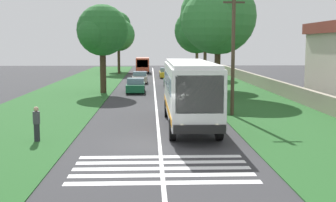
{
  "coord_description": "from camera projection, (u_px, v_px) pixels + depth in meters",
  "views": [
    {
      "loc": [
        -21.08,
        0.41,
        4.7
      ],
      "look_at": [
        3.6,
        -0.54,
        1.6
      ],
      "focal_mm": 48.31,
      "sensor_mm": 36.0,
      "label": 1
    }
  ],
  "objects": [
    {
      "name": "ground",
      "position": [
        160.0,
        144.0,
        21.5
      ],
      "size": [
        160.0,
        160.0,
        0.0
      ],
      "primitive_type": "plane",
      "color": "#333335"
    },
    {
      "name": "grass_verge_left",
      "position": [
        53.0,
        103.0,
        36.06
      ],
      "size": [
        120.0,
        8.0,
        0.04
      ],
      "primitive_type": "cube",
      "color": "#235623",
      "rests_on": "ground"
    },
    {
      "name": "grass_verge_right",
      "position": [
        257.0,
        102.0,
        36.68
      ],
      "size": [
        120.0,
        8.0,
        0.04
      ],
      "primitive_type": "cube",
      "color": "#235623",
      "rests_on": "ground"
    },
    {
      "name": "centre_line",
      "position": [
        156.0,
        103.0,
        36.37
      ],
      "size": [
        110.0,
        0.16,
        0.01
      ],
      "primitive_type": "cube",
      "color": "silver",
      "rests_on": "ground"
    },
    {
      "name": "coach_bus",
      "position": [
        189.0,
        89.0,
        25.89
      ],
      "size": [
        11.16,
        2.62,
        3.73
      ],
      "color": "white",
      "rests_on": "ground"
    },
    {
      "name": "zebra_crossing",
      "position": [
        162.0,
        168.0,
        17.21
      ],
      "size": [
        4.05,
        6.8,
        0.01
      ],
      "color": "silver",
      "rests_on": "ground"
    },
    {
      "name": "trailing_car_0",
      "position": [
        136.0,
        86.0,
        44.29
      ],
      "size": [
        4.3,
        1.78,
        1.43
      ],
      "color": "#145933",
      "rests_on": "ground"
    },
    {
      "name": "trailing_car_1",
      "position": [
        172.0,
        81.0,
        49.94
      ],
      "size": [
        4.3,
        1.78,
        1.43
      ],
      "color": "#145933",
      "rests_on": "ground"
    },
    {
      "name": "trailing_car_2",
      "position": [
        140.0,
        78.0,
        55.14
      ],
      "size": [
        4.3,
        1.78,
        1.43
      ],
      "color": "#B7A893",
      "rests_on": "ground"
    },
    {
      "name": "trailing_car_3",
      "position": [
        166.0,
        73.0,
        64.0
      ],
      "size": [
        4.3,
        1.78,
        1.43
      ],
      "color": "gold",
      "rests_on": "ground"
    },
    {
      "name": "trailing_minibus_0",
      "position": [
        143.0,
        64.0,
        74.41
      ],
      "size": [
        6.0,
        2.14,
        2.53
      ],
      "color": "#CC4C33",
      "rests_on": "ground"
    },
    {
      "name": "roadside_tree_left_0",
      "position": [
        101.0,
        32.0,
        43.19
      ],
      "size": [
        5.74,
        4.9,
        8.46
      ],
      "color": "#3D2D1E",
      "rests_on": "grass_verge_left"
    },
    {
      "name": "roadside_tree_left_1",
      "position": [
        118.0,
        36.0,
        71.77
      ],
      "size": [
        5.96,
        5.16,
        8.75
      ],
      "color": "#3D2D1E",
      "rests_on": "grass_verge_left"
    },
    {
      "name": "roadside_tree_left_2",
      "position": [
        117.0,
        25.0,
        80.65
      ],
      "size": [
        5.37,
        4.48,
        10.46
      ],
      "color": "brown",
      "rests_on": "grass_verge_left"
    },
    {
      "name": "roadside_tree_right_0",
      "position": [
        216.0,
        18.0,
        41.02
      ],
      "size": [
        8.24,
        6.99,
        10.69
      ],
      "color": "#3D2D1E",
      "rests_on": "grass_verge_right"
    },
    {
      "name": "roadside_tree_right_1",
      "position": [
        196.0,
        32.0,
        63.88
      ],
      "size": [
        7.65,
        6.38,
        9.76
      ],
      "color": "brown",
      "rests_on": "grass_verge_right"
    },
    {
      "name": "roadside_tree_right_2",
      "position": [
        205.0,
        15.0,
        50.55
      ],
      "size": [
        5.49,
        4.88,
        10.49
      ],
      "color": "#3D2D1E",
      "rests_on": "grass_verge_right"
    },
    {
      "name": "utility_pole",
      "position": [
        233.0,
        53.0,
        29.5
      ],
      "size": [
        0.24,
        1.4,
        7.95
      ],
      "color": "#473828",
      "rests_on": "grass_verge_right"
    },
    {
      "name": "roadside_wall",
      "position": [
        281.0,
        88.0,
        41.69
      ],
      "size": [
        70.0,
        0.4,
        1.25
      ],
      "primitive_type": "cube",
      "color": "#9E937F",
      "rests_on": "grass_verge_right"
    },
    {
      "name": "pedestrian",
      "position": [
        37.0,
        124.0,
        21.8
      ],
      "size": [
        0.34,
        0.34,
        1.69
      ],
      "color": "#26262D",
      "rests_on": "grass_verge_left"
    }
  ]
}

